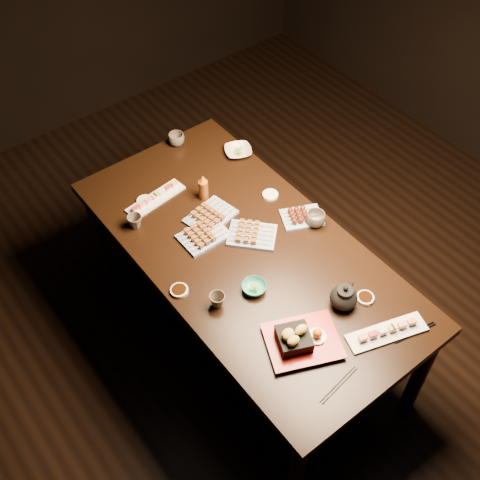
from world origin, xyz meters
The scene contains 23 objects.
ground centered at (0.00, 0.00, 0.00)m, with size 5.00×5.00×0.00m, color black.
dining_table centered at (-0.27, 0.17, 0.38)m, with size 0.90×1.80×0.75m, color black.
sushi_platter_near centered at (-0.09, -0.56, 0.77)m, with size 0.35×0.10×0.04m, color white, non-canonical shape.
sushi_platter_far centered at (-0.43, 0.70, 0.77)m, with size 0.32×0.09×0.04m, color white, non-canonical shape.
yakitori_plate_center centered at (-0.28, 0.43, 0.78)m, with size 0.23×0.17×0.06m, color #828EB6, non-canonical shape.
yakitori_plate_right centered at (-0.20, 0.21, 0.78)m, with size 0.22×0.16×0.06m, color #828EB6, non-canonical shape.
yakitori_plate_left centered at (-0.38, 0.35, 0.78)m, with size 0.22×0.16×0.06m, color #828EB6, non-canonical shape.
tsukune_plate centered at (0.07, 0.16, 0.77)m, with size 0.20×0.14×0.05m, color #828EB6, non-canonical shape.
edamame_bowl_green centered at (-0.39, -0.04, 0.77)m, with size 0.11×0.11×0.03m, color teal.
edamame_bowl_cream centered at (0.12, 0.73, 0.77)m, with size 0.14×0.14×0.04m, color beige.
tempura_tray centered at (-0.40, -0.37, 0.81)m, with size 0.30×0.24×0.11m, color black, non-canonical shape.
teacup_near_left centered at (-0.56, 0.00, 0.78)m, with size 0.07×0.07×0.07m, color #50483D.
teacup_mid_right centered at (0.09, 0.09, 0.79)m, with size 0.09×0.09×0.07m, color #50483D.
teacup_far_left centered at (-0.60, 0.61, 0.78)m, with size 0.07×0.07×0.07m, color #50483D.
teacup_far_right centered at (-0.10, 1.00, 0.78)m, with size 0.09×0.09×0.07m, color #50483D.
teapot centered at (-0.13, -0.33, 0.81)m, with size 0.14×0.14×0.12m, color black, non-canonical shape.
condiment_bottle centered at (-0.23, 0.57, 0.82)m, with size 0.05×0.05×0.15m, color brown.
sauce_dish_west centered at (-0.65, 0.16, 0.76)m, with size 0.08×0.08×0.01m, color white.
sauce_dish_east centered at (0.05, 0.37, 0.76)m, with size 0.08×0.08×0.01m, color white.
sauce_dish_se centered at (-0.03, -0.37, 0.76)m, with size 0.08×0.08×0.01m, color white.
sauce_dish_nw centered at (-0.48, 0.72, 0.76)m, with size 0.08×0.08×0.01m, color white.
chopsticks_near centered at (-0.41, -0.60, 0.75)m, with size 0.22×0.02×0.01m, color black, non-canonical shape.
chopsticks_se centered at (0.01, -0.62, 0.75)m, with size 0.21×0.02×0.01m, color black, non-canonical shape.
Camera 1 is at (-1.41, -1.25, 2.90)m, focal length 45.00 mm.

